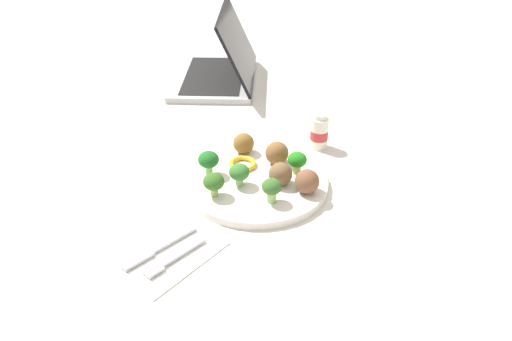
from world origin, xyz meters
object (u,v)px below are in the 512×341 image
object	(u,v)px
broccoli_floret_back_right	(239,173)
pepper_ring_front_right	(243,164)
broccoli_floret_front_right	(272,188)
fork	(172,258)
meatball_front_left	(281,174)
meatball_front_right	(277,153)
napkin	(168,254)
knife	(157,249)
broccoli_floret_mid_left	(214,182)
laptop	(221,68)
broccoli_floret_near_rim	(297,160)
meatball_back_right	(244,143)
meatball_back_left	(307,181)
plate	(256,183)
yogurt_bottle	(319,132)
broccoli_floret_center	(209,160)

from	to	relation	value
broccoli_floret_back_right	pepper_ring_front_right	bearing A→B (deg)	-144.48
broccoli_floret_front_right	fork	distance (m)	0.22
broccoli_floret_back_right	meatball_front_left	world-z (taller)	same
meatball_front_right	napkin	bearing A→B (deg)	3.76
broccoli_floret_back_right	knife	xyz separation A→B (m)	(0.22, 0.01, -0.04)
broccoli_floret_mid_left	laptop	xyz separation A→B (m)	(-0.45, -0.39, -0.01)
broccoli_floret_back_right	meatball_front_right	size ratio (longest dim) A/B	0.93
pepper_ring_front_right	knife	distance (m)	0.28
broccoli_floret_near_rim	meatball_front_left	size ratio (longest dim) A/B	1.02
broccoli_floret_near_rim	broccoli_floret_front_right	bearing A→B (deg)	10.71
pepper_ring_front_right	knife	xyz separation A→B (m)	(0.28, 0.05, -0.01)
broccoli_floret_front_right	knife	distance (m)	0.23
broccoli_floret_back_right	meatball_back_right	xyz separation A→B (m)	(-0.10, -0.07, -0.01)
meatball_front_right	meatball_front_left	bearing A→B (deg)	42.16
broccoli_floret_front_right	laptop	bearing A→B (deg)	-129.26
meatball_back_right	napkin	world-z (taller)	meatball_back_right
meatball_back_left	laptop	distance (m)	0.61
broccoli_floret_front_right	broccoli_floret_back_right	world-z (taller)	broccoli_floret_front_right
meatball_front_right	plate	bearing A→B (deg)	3.95
plate	broccoli_floret_mid_left	bearing A→B (deg)	-15.59
broccoli_floret_front_right	meatball_back_left	bearing A→B (deg)	154.04
pepper_ring_front_right	laptop	xyz separation A→B (m)	(-0.33, -0.36, 0.02)
broccoli_floret_back_right	pepper_ring_front_right	xyz separation A→B (m)	(-0.06, -0.04, -0.02)
broccoli_floret_front_right	meatball_back_right	bearing A→B (deg)	-124.12
meatball_front_left	yogurt_bottle	world-z (taller)	yogurt_bottle
meatball_front_right	fork	world-z (taller)	meatball_front_right
plate	meatball_back_left	bearing A→B (deg)	104.41
meatball_back_right	broccoli_floret_back_right	bearing A→B (deg)	36.44
meatball_back_left	fork	world-z (taller)	meatball_back_left
meatball_back_right	meatball_front_left	bearing A→B (deg)	70.02
yogurt_bottle	broccoli_floret_near_rim	bearing A→B (deg)	15.67
broccoli_floret_front_right	fork	bearing A→B (deg)	-9.31
napkin	laptop	xyz separation A→B (m)	(-0.60, -0.43, 0.04)
broccoli_floret_back_right	meatball_back_right	world-z (taller)	same
broccoli_floret_near_rim	napkin	world-z (taller)	broccoli_floret_near_rim
meatball_front_left	knife	distance (m)	0.28
broccoli_floret_mid_left	knife	xyz separation A→B (m)	(0.16, 0.02, -0.04)
broccoli_floret_front_right	pepper_ring_front_right	distance (m)	0.14
pepper_ring_front_right	fork	size ratio (longest dim) A/B	0.47
broccoli_floret_front_right	broccoli_floret_mid_left	distance (m)	0.11
plate	broccoli_floret_mid_left	xyz separation A→B (m)	(0.09, -0.03, 0.04)
broccoli_floret_near_rim	napkin	xyz separation A→B (m)	(0.32, -0.03, -0.04)
meatball_back_right	yogurt_bottle	world-z (taller)	yogurt_bottle
meatball_back_right	yogurt_bottle	distance (m)	0.17
broccoli_floret_center	laptop	xyz separation A→B (m)	(-0.40, -0.33, -0.01)
meatball_back_right	meatball_front_right	world-z (taller)	meatball_front_right
broccoli_floret_near_rim	laptop	size ratio (longest dim) A/B	0.12
broccoli_floret_mid_left	meatball_front_right	world-z (taller)	meatball_front_right
broccoli_floret_center	laptop	size ratio (longest dim) A/B	0.13
pepper_ring_front_right	napkin	size ratio (longest dim) A/B	0.33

